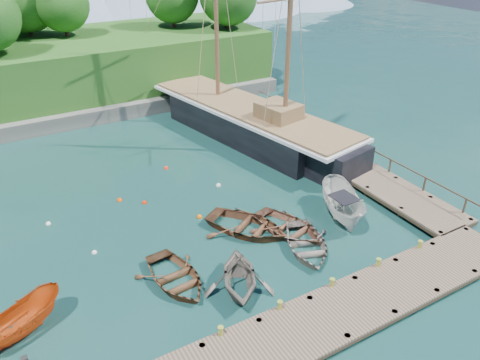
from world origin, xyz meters
The scene contains 23 objects.
ground centered at (0.00, 0.00, 0.00)m, with size 160.00×160.00×0.00m, color #173B34.
dock_near centered at (2.00, -6.50, 0.43)m, with size 20.00×3.20×1.10m.
dock_east centered at (11.50, 7.00, 0.43)m, with size 3.20×24.00×1.10m.
bollard_0 centered at (-4.00, -5.10, 0.00)m, with size 0.26×0.26×0.45m, color olive.
bollard_1 centered at (-1.00, -5.10, 0.00)m, with size 0.26×0.26×0.45m, color olive.
bollard_2 centered at (2.00, -5.10, 0.00)m, with size 0.26×0.26×0.45m, color olive.
bollard_3 centered at (5.00, -5.10, 0.00)m, with size 0.26×0.26×0.45m, color olive.
bollard_4 centered at (8.00, -5.10, 0.00)m, with size 0.26×0.26×0.45m, color olive.
rowboat_0 centered at (-4.13, -0.53, 0.00)m, with size 3.21×4.50×0.93m, color #53351F.
rowboat_1 centered at (-1.64, -2.53, 0.00)m, with size 3.48×4.03×2.13m, color #6E665C.
rowboat_2 centered at (3.22, 0.24, 0.00)m, with size 3.28×4.60×0.95m, color brown.
rowboat_3 centered at (3.17, -1.60, 0.00)m, with size 3.21×4.49×0.93m, color #6D645B.
rowboat_4 centered at (1.22, 1.51, 0.00)m, with size 3.59×5.03×1.04m, color #54331F.
motorboat_orange centered at (-11.29, -0.21, 0.00)m, with size 1.57×4.18×1.62m, color #BC410D.
cabin_boat_white centered at (7.00, -0.10, 0.00)m, with size 1.99×5.30×2.05m, color silver.
schooner centered at (8.33, 13.15, 1.15)m, with size 9.02×27.89×20.70m.
mooring_buoy_0 centered at (-7.04, 3.95, 0.00)m, with size 0.30×0.30×0.30m, color white.
mooring_buoy_1 centered at (-2.89, 7.50, 0.00)m, with size 0.32×0.32×0.32m, color red.
mooring_buoy_2 centered at (-0.54, 4.24, 0.00)m, with size 0.35×0.35×0.35m, color #EC6300.
mooring_buoy_3 centered at (2.26, 7.10, 0.00)m, with size 0.35×0.35×0.35m, color silver.
mooring_buoy_4 centered at (-4.19, 8.62, 0.00)m, with size 0.34×0.34×0.34m, color #F44300.
mooring_buoy_5 centered at (0.14, 11.28, 0.00)m, with size 0.35×0.35×0.35m, color red.
mooring_buoy_6 centered at (-8.70, 8.09, 0.00)m, with size 0.31×0.31×0.31m, color white.
Camera 1 is at (-10.33, -17.70, 15.90)m, focal length 35.00 mm.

